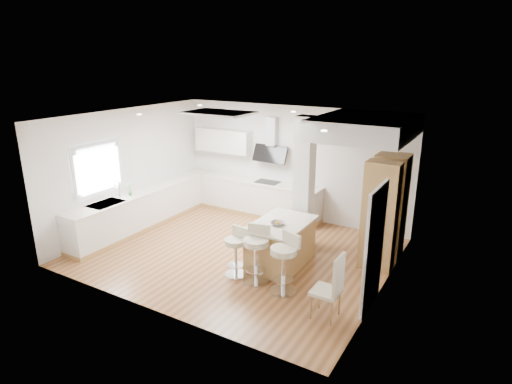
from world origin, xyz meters
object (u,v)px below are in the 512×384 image
Objects in this scene: peninsula at (281,243)px; bar_stool_b at (257,251)px; dining_chair at (332,285)px; bar_stool_a at (236,249)px; bar_stool_c at (285,260)px.

peninsula is 0.83m from bar_stool_b.
dining_chair is at bearing -39.12° from peninsula.
bar_stool_a is at bearing -122.19° from peninsula.
bar_stool_a is 0.85× the size of dining_chair.
dining_chair is (0.99, -0.35, -0.02)m from bar_stool_c.
bar_stool_c is (1.03, -0.08, 0.07)m from bar_stool_a.
bar_stool_a is at bearing 166.63° from bar_stool_b.
bar_stool_b is (-0.07, -0.81, 0.15)m from peninsula.
peninsula is 1.37× the size of bar_stool_b.
dining_chair reaches higher than bar_stool_c.
dining_chair is (1.52, -1.24, 0.14)m from peninsula.
dining_chair reaches higher than peninsula.
bar_stool_b reaches higher than bar_stool_a.
bar_stool_a is at bearing 168.76° from dining_chair.
bar_stool_b reaches higher than peninsula.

